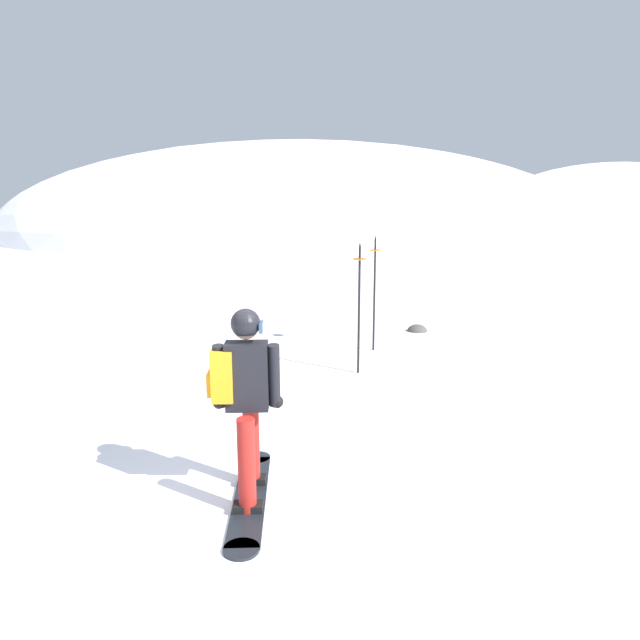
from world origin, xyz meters
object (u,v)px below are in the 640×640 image
(snowboarder_main, at_px, (244,400))
(piste_marker_near, at_px, (359,299))
(piste_marker_far, at_px, (375,286))
(rock_dark, at_px, (417,331))

(snowboarder_main, bearing_deg, piste_marker_near, 81.90)
(piste_marker_far, xyz_separation_m, rock_dark, (0.75, 1.61, -1.15))
(piste_marker_near, xyz_separation_m, piste_marker_far, (0.11, 1.40, 0.01))
(piste_marker_far, bearing_deg, snowboarder_main, -97.20)
(snowboarder_main, bearing_deg, piste_marker_far, 82.80)
(piste_marker_near, bearing_deg, snowboarder_main, -98.10)
(snowboarder_main, relative_size, rock_dark, 4.48)
(piste_marker_near, distance_m, piste_marker_far, 1.41)
(snowboarder_main, height_order, rock_dark, snowboarder_main)
(piste_marker_near, distance_m, rock_dark, 3.34)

